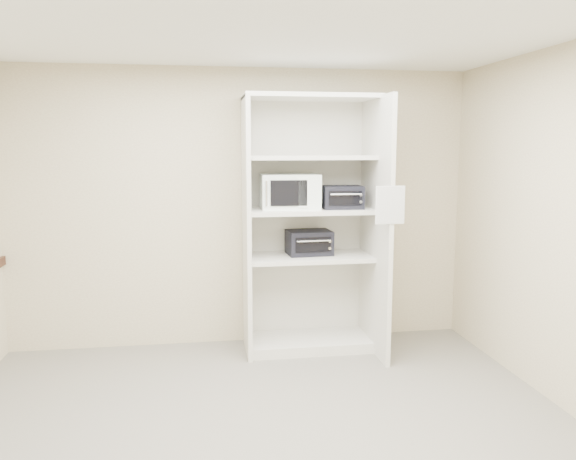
{
  "coord_description": "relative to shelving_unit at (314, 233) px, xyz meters",
  "views": [
    {
      "loc": [
        -0.39,
        -3.49,
        1.94
      ],
      "look_at": [
        0.37,
        1.39,
        1.21
      ],
      "focal_mm": 35.0,
      "sensor_mm": 36.0,
      "label": 1
    }
  ],
  "objects": [
    {
      "name": "floor",
      "position": [
        -0.67,
        -1.7,
        -1.13
      ],
      "size": [
        4.5,
        4.0,
        0.01
      ],
      "primitive_type": "cube",
      "color": "#605E53",
      "rests_on": "ground"
    },
    {
      "name": "ceiling",
      "position": [
        -0.67,
        -1.7,
        1.57
      ],
      "size": [
        4.5,
        4.0,
        0.01
      ],
      "primitive_type": "cube",
      "color": "white"
    },
    {
      "name": "wall_back",
      "position": [
        -0.67,
        0.3,
        0.22
      ],
      "size": [
        4.5,
        0.02,
        2.7
      ],
      "primitive_type": "cube",
      "color": "beige",
      "rests_on": "ground"
    },
    {
      "name": "wall_front",
      "position": [
        -0.67,
        -3.7,
        0.22
      ],
      "size": [
        4.5,
        0.02,
        2.7
      ],
      "primitive_type": "cube",
      "color": "beige",
      "rests_on": "ground"
    },
    {
      "name": "shelving_unit",
      "position": [
        0.0,
        0.0,
        0.0
      ],
      "size": [
        1.24,
        0.92,
        2.42
      ],
      "color": "beige",
      "rests_on": "floor"
    },
    {
      "name": "microwave",
      "position": [
        -0.23,
        0.03,
        0.4
      ],
      "size": [
        0.56,
        0.43,
        0.33
      ],
      "primitive_type": "cube",
      "rotation": [
        0.0,
        0.0,
        -0.03
      ],
      "color": "white",
      "rests_on": "shelving_unit"
    },
    {
      "name": "toaster_oven_upper",
      "position": [
        0.26,
        -0.05,
        0.35
      ],
      "size": [
        0.38,
        0.29,
        0.21
      ],
      "primitive_type": "cube",
      "rotation": [
        0.0,
        0.0,
        -0.03
      ],
      "color": "black",
      "rests_on": "shelving_unit"
    },
    {
      "name": "toaster_oven_lower",
      "position": [
        -0.04,
        0.04,
        -0.1
      ],
      "size": [
        0.43,
        0.34,
        0.23
      ],
      "primitive_type": "cube",
      "rotation": [
        0.0,
        0.0,
        0.06
      ],
      "color": "black",
      "rests_on": "shelving_unit"
    },
    {
      "name": "paper_sign",
      "position": [
        0.53,
        -0.63,
        0.33
      ],
      "size": [
        0.25,
        0.01,
        0.32
      ],
      "primitive_type": "cube",
      "rotation": [
        0.0,
        0.0,
        0.01
      ],
      "color": "white",
      "rests_on": "shelving_unit"
    }
  ]
}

